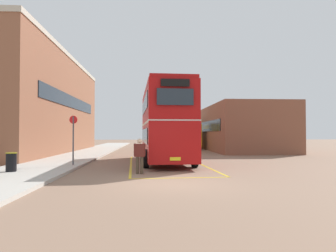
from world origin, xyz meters
TOP-DOWN VIEW (x-y plane):
  - ground_plane at (0.00, 14.40)m, footprint 135.60×135.60m
  - sidewalk_left at (-6.50, 16.80)m, footprint 4.00×57.60m
  - brick_building_left at (-10.84, 18.12)m, footprint 5.61×23.66m
  - depot_building_right at (8.99, 20.84)m, footprint 7.06×13.15m
  - double_decker_bus at (0.15, 8.24)m, footprint 3.28×9.96m
  - single_deck_bus at (3.15, 26.91)m, footprint 3.54×9.45m
  - pedestrian_boarding at (-1.26, 2.74)m, footprint 0.54×0.31m
  - litter_bin at (-6.98, 2.83)m, footprint 0.48×0.48m
  - bus_stop_sign at (-4.95, 5.67)m, footprint 0.44×0.08m
  - bay_marking_yellow at (0.20, 6.35)m, footprint 4.90×12.06m

SIDE VIEW (x-z plane):
  - ground_plane at x=0.00m, z-range 0.00..0.00m
  - bay_marking_yellow at x=0.20m, z-range 0.00..0.01m
  - sidewalk_left at x=-6.50m, z-range 0.00..0.14m
  - litter_bin at x=-6.98m, z-range 0.14..0.99m
  - pedestrian_boarding at x=-1.26m, z-range 0.12..1.73m
  - single_deck_bus at x=3.15m, z-range 0.13..3.15m
  - bus_stop_sign at x=-4.95m, z-range 0.41..3.08m
  - depot_building_right at x=8.99m, z-range 0.00..4.77m
  - double_decker_bus at x=0.15m, z-range 0.14..4.89m
  - brick_building_left at x=-10.84m, z-range 0.00..9.07m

